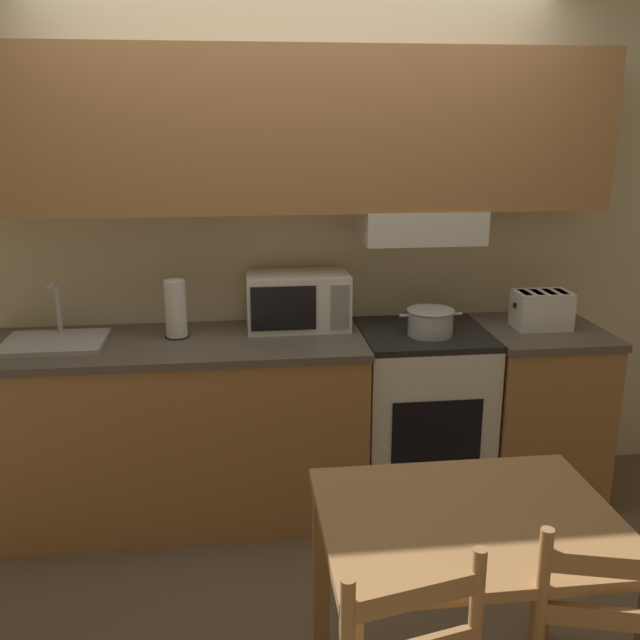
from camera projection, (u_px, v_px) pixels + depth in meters
name	position (u px, v px, depth m)	size (l,w,h in m)	color
ground_plane	(299.00, 474.00, 3.97)	(16.00, 16.00, 0.00)	brown
wall_back	(300.00, 191.00, 3.47)	(5.36, 0.38, 2.55)	beige
lower_counter_main	(181.00, 429.00, 3.47)	(1.78, 0.65, 0.90)	#B27A47
lower_counter_right_stub	(535.00, 411.00, 3.68)	(0.58, 0.65, 0.90)	#B27A47
stove_range	(420.00, 415.00, 3.62)	(0.61, 0.61, 0.90)	white
cooking_pot	(430.00, 321.00, 3.42)	(0.31, 0.23, 0.13)	#B7BABF
microwave	(298.00, 301.00, 3.52)	(0.50, 0.29, 0.28)	white
toaster	(542.00, 310.00, 3.53)	(0.28, 0.18, 0.19)	white
sink_basin	(54.00, 341.00, 3.28)	(0.46, 0.35, 0.28)	#B7BABF
paper_towel_roll	(176.00, 309.00, 3.37)	(0.12, 0.12, 0.28)	black
dining_table	(468.00, 550.00, 2.20)	(0.91, 0.72, 0.74)	#B27F4C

